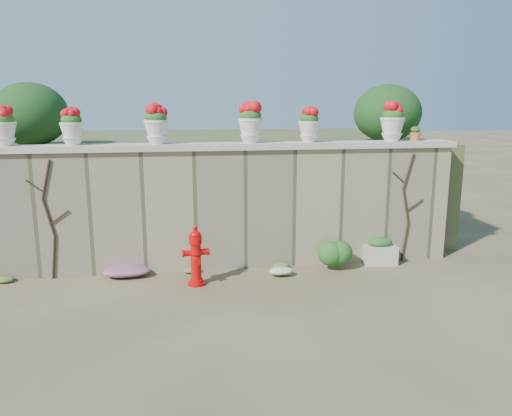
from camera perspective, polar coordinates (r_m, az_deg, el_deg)
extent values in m
plane|color=brown|center=(6.98, -2.78, -11.28)|extent=(80.00, 80.00, 0.00)
cube|color=gray|center=(8.39, -4.17, -0.12)|extent=(8.00, 0.40, 2.00)
cube|color=beige|center=(8.24, -4.28, 7.04)|extent=(8.10, 0.52, 0.10)
cube|color=#384C23|center=(11.53, -5.50, 3.18)|extent=(9.00, 6.00, 2.00)
ellipsoid|color=#143814|center=(9.72, -24.40, 9.73)|extent=(1.30, 1.30, 1.10)
ellipsoid|color=#143814|center=(10.22, 14.78, 10.45)|extent=(1.30, 1.30, 1.10)
cylinder|color=black|center=(8.55, -22.10, -5.26)|extent=(0.12, 0.04, 0.70)
cylinder|color=black|center=(8.40, -22.62, -1.01)|extent=(0.17, 0.04, 0.61)
cylinder|color=black|center=(8.29, -22.88, 3.03)|extent=(0.18, 0.04, 0.61)
cylinder|color=black|center=(8.36, -21.52, -0.98)|extent=(0.30, 0.02, 0.22)
cylinder|color=black|center=(8.35, -23.99, 2.30)|extent=(0.25, 0.02, 0.21)
cylinder|color=black|center=(9.18, 16.65, -3.71)|extent=(0.12, 0.04, 0.70)
cylinder|color=black|center=(9.02, 16.75, 0.26)|extent=(0.17, 0.04, 0.61)
cylinder|color=black|center=(8.93, 17.04, 4.03)|extent=(0.18, 0.04, 0.61)
cylinder|color=black|center=(9.10, 17.69, 0.29)|extent=(0.30, 0.02, 0.22)
cylinder|color=black|center=(8.87, 15.98, 3.39)|extent=(0.25, 0.02, 0.21)
cylinder|color=red|center=(7.82, -6.81, -8.53)|extent=(0.26, 0.26, 0.05)
cylinder|color=red|center=(7.71, -6.88, -6.07)|extent=(0.16, 0.16, 0.58)
cylinder|color=red|center=(7.67, -6.90, -5.06)|extent=(0.20, 0.20, 0.04)
cylinder|color=red|center=(7.61, -6.94, -3.64)|extent=(0.20, 0.20, 0.11)
ellipsoid|color=red|center=(7.59, -6.96, -2.95)|extent=(0.18, 0.18, 0.13)
cylinder|color=red|center=(7.57, -6.97, -2.40)|extent=(0.07, 0.07, 0.09)
cylinder|color=red|center=(7.65, -7.88, -5.13)|extent=(0.14, 0.11, 0.09)
cylinder|color=red|center=(7.69, -5.93, -4.99)|extent=(0.14, 0.11, 0.09)
cylinder|color=red|center=(7.60, -6.76, -5.97)|extent=(0.10, 0.10, 0.08)
cube|color=beige|center=(8.96, 13.93, -5.18)|extent=(0.59, 0.38, 0.33)
ellipsoid|color=#1E5119|center=(8.90, 14.00, -3.83)|extent=(0.45, 0.30, 0.17)
ellipsoid|color=#1E5119|center=(8.45, 8.71, -4.85)|extent=(0.69, 0.62, 0.65)
ellipsoid|color=#BC25A1|center=(8.35, -14.66, -6.86)|extent=(0.85, 0.56, 0.23)
ellipsoid|color=white|center=(8.06, 2.47, -7.27)|extent=(0.55, 0.44, 0.20)
ellipsoid|color=#1E5119|center=(8.59, -26.97, 9.05)|extent=(0.33, 0.33, 0.20)
ellipsoid|color=red|center=(8.59, -27.02, 9.59)|extent=(0.28, 0.28, 0.20)
ellipsoid|color=#1E5119|center=(8.34, -20.35, 9.45)|extent=(0.31, 0.31, 0.19)
ellipsoid|color=red|center=(8.34, -20.39, 9.99)|extent=(0.27, 0.27, 0.20)
ellipsoid|color=#1E5119|center=(8.19, -11.36, 10.14)|extent=(0.34, 0.34, 0.20)
ellipsoid|color=red|center=(8.19, -11.38, 10.74)|extent=(0.30, 0.30, 0.21)
ellipsoid|color=#1E5119|center=(8.27, -0.63, 10.53)|extent=(0.36, 0.36, 0.21)
ellipsoid|color=red|center=(8.26, -0.63, 11.15)|extent=(0.31, 0.31, 0.22)
ellipsoid|color=#1E5119|center=(8.47, 6.10, 10.13)|extent=(0.31, 0.31, 0.19)
ellipsoid|color=red|center=(8.46, 6.11, 10.66)|extent=(0.27, 0.27, 0.20)
ellipsoid|color=#1E5119|center=(8.95, 15.37, 10.25)|extent=(0.36, 0.36, 0.22)
ellipsoid|color=red|center=(8.95, 15.41, 10.83)|extent=(0.31, 0.31, 0.22)
ellipsoid|color=#1E5119|center=(9.15, 17.76, 8.47)|extent=(0.16, 0.16, 0.12)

